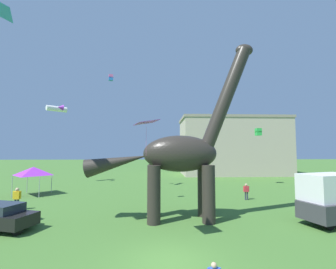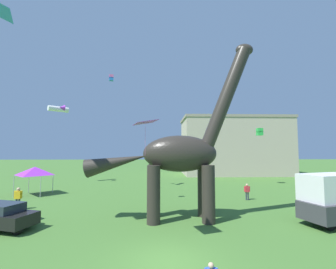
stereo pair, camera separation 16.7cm
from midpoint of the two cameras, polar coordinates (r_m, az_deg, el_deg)
ground_plane at (r=11.09m, az=0.15°, el=-29.18°), size 240.00×240.00×0.00m
dinosaur_sculpture at (r=16.08m, az=3.05°, el=-4.76°), size 11.96×2.53×12.50m
parked_sedan_left at (r=17.71m, az=-35.99°, el=-16.05°), size 4.53×2.90×1.55m
person_far_spectator at (r=22.56m, az=-33.05°, el=-12.75°), size 0.66×0.29×1.75m
person_vendor_side at (r=24.00m, az=19.25°, el=-12.93°), size 0.58×0.25×1.54m
festival_canopy_tent at (r=28.97m, az=-30.04°, el=-7.85°), size 3.15×3.15×3.00m
kite_mid_center at (r=31.33m, az=-2.52°, el=-3.37°), size 1.96×1.88×0.55m
kite_drifting at (r=37.31m, az=-25.34°, el=5.81°), size 2.85×2.91×0.82m
kite_mid_right at (r=11.85m, az=-5.26°, el=2.96°), size 1.49×1.74×1.82m
kite_mid_left at (r=34.20m, az=21.95°, el=0.61°), size 0.73×0.73×1.01m
kite_near_low at (r=21.27m, az=-13.71°, el=13.53°), size 0.45×0.45×0.51m
background_building_block at (r=48.79m, az=16.14°, el=-2.75°), size 20.91×10.61×11.46m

